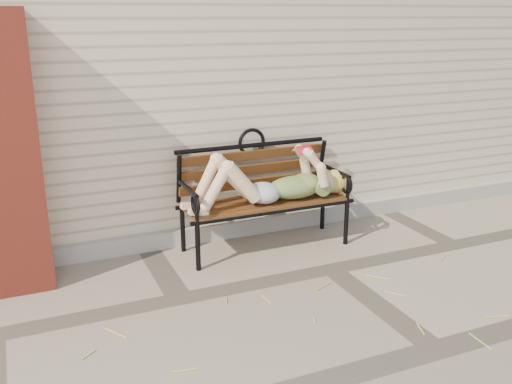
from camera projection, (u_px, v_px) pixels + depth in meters
name	position (u px, v px, depth m)	size (l,w,h in m)	color
ground	(331.00, 269.00, 4.56)	(80.00, 80.00, 0.00)	gray
house_wall	(206.00, 54.00, 6.74)	(8.00, 4.00, 3.00)	beige
foundation_strip	(279.00, 222.00, 5.39)	(8.00, 0.10, 0.15)	#9C968D
brick_pillar	(2.00, 154.00, 4.04)	(0.50, 0.50, 2.00)	#A43525
garden_bench	(261.00, 183.00, 4.90)	(1.55, 0.62, 1.00)	black
reading_woman	(269.00, 183.00, 4.79)	(1.46, 0.33, 0.46)	#0A3E48
straw_scatter	(334.00, 346.00, 3.49)	(2.75, 1.69, 0.01)	tan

